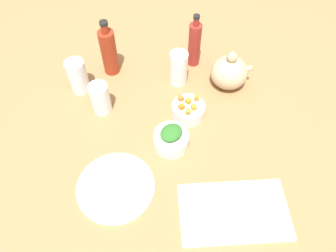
% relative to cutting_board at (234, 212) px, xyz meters
% --- Properties ---
extents(tabletop, '(1.90, 1.90, 0.03)m').
position_rel_cutting_board_xyz_m(tabletop, '(-0.20, 0.30, -0.02)').
color(tabletop, '#966C42').
rests_on(tabletop, ground).
extents(cutting_board, '(0.35, 0.22, 0.01)m').
position_rel_cutting_board_xyz_m(cutting_board, '(0.00, 0.00, 0.00)').
color(cutting_board, white).
rests_on(cutting_board, tabletop).
extents(plate_tofu, '(0.25, 0.25, 0.01)m').
position_rel_cutting_board_xyz_m(plate_tofu, '(-0.37, 0.09, 0.00)').
color(plate_tofu, white).
rests_on(plate_tofu, tabletop).
extents(bowl_greens, '(0.12, 0.12, 0.06)m').
position_rel_cutting_board_xyz_m(bowl_greens, '(-0.19, 0.25, 0.02)').
color(bowl_greens, white).
rests_on(bowl_greens, tabletop).
extents(bowl_carrots, '(0.12, 0.12, 0.05)m').
position_rel_cutting_board_xyz_m(bowl_carrots, '(-0.13, 0.39, 0.02)').
color(bowl_carrots, white).
rests_on(bowl_carrots, tabletop).
extents(teapot, '(0.16, 0.14, 0.17)m').
position_rel_cutting_board_xyz_m(teapot, '(0.04, 0.55, 0.06)').
color(teapot, tan).
rests_on(teapot, tabletop).
extents(bottle_0, '(0.05, 0.05, 0.24)m').
position_rel_cutting_board_xyz_m(bottle_0, '(-0.09, 0.67, 0.10)').
color(bottle_0, maroon).
rests_on(bottle_0, tabletop).
extents(bottle_1, '(0.06, 0.06, 0.24)m').
position_rel_cutting_board_xyz_m(bottle_1, '(-0.43, 0.63, 0.10)').
color(bottle_1, maroon).
rests_on(bottle_1, tabletop).
extents(drinking_glass_0, '(0.07, 0.07, 0.14)m').
position_rel_cutting_board_xyz_m(drinking_glass_0, '(-0.55, 0.52, 0.07)').
color(drinking_glass_0, white).
rests_on(drinking_glass_0, tabletop).
extents(drinking_glass_1, '(0.07, 0.07, 0.14)m').
position_rel_cutting_board_xyz_m(drinking_glass_1, '(-0.16, 0.56, 0.07)').
color(drinking_glass_1, white).
rests_on(drinking_glass_1, tabletop).
extents(drinking_glass_2, '(0.07, 0.07, 0.13)m').
position_rel_cutting_board_xyz_m(drinking_glass_2, '(-0.45, 0.42, 0.06)').
color(drinking_glass_2, white).
rests_on(drinking_glass_2, tabletop).
extents(carrot_cube_0, '(0.02, 0.02, 0.02)m').
position_rel_cutting_board_xyz_m(carrot_cube_0, '(-0.15, 0.38, 0.06)').
color(carrot_cube_0, orange).
rests_on(carrot_cube_0, bowl_carrots).
extents(carrot_cube_1, '(0.02, 0.02, 0.02)m').
position_rel_cutting_board_xyz_m(carrot_cube_1, '(-0.13, 0.40, 0.06)').
color(carrot_cube_1, orange).
rests_on(carrot_cube_1, bowl_carrots).
extents(carrot_cube_2, '(0.02, 0.02, 0.02)m').
position_rel_cutting_board_xyz_m(carrot_cube_2, '(-0.09, 0.42, 0.06)').
color(carrot_cube_2, orange).
rests_on(carrot_cube_2, bowl_carrots).
extents(carrot_cube_3, '(0.02, 0.02, 0.02)m').
position_rel_cutting_board_xyz_m(carrot_cube_3, '(-0.15, 0.42, 0.06)').
color(carrot_cube_3, orange).
rests_on(carrot_cube_3, bowl_carrots).
extents(carrot_cube_4, '(0.02, 0.02, 0.02)m').
position_rel_cutting_board_xyz_m(carrot_cube_4, '(-0.11, 0.37, 0.06)').
color(carrot_cube_4, orange).
rests_on(carrot_cube_4, bowl_carrots).
extents(carrot_cube_5, '(0.02, 0.02, 0.02)m').
position_rel_cutting_board_xyz_m(carrot_cube_5, '(-0.13, 0.35, 0.06)').
color(carrot_cube_5, orange).
rests_on(carrot_cube_5, bowl_carrots).
extents(chopped_greens_mound, '(0.11, 0.11, 0.03)m').
position_rel_cutting_board_xyz_m(chopped_greens_mound, '(-0.19, 0.25, 0.07)').
color(chopped_greens_mound, '#2C6A26').
rests_on(chopped_greens_mound, bowl_greens).
extents(tofu_cube_0, '(0.03, 0.03, 0.02)m').
position_rel_cutting_board_xyz_m(tofu_cube_0, '(-0.41, 0.13, 0.02)').
color(tofu_cube_0, silver).
rests_on(tofu_cube_0, plate_tofu).
extents(tofu_cube_1, '(0.02, 0.02, 0.02)m').
position_rel_cutting_board_xyz_m(tofu_cube_1, '(-0.34, 0.08, 0.02)').
color(tofu_cube_1, silver).
rests_on(tofu_cube_1, plate_tofu).
extents(tofu_cube_2, '(0.03, 0.03, 0.02)m').
position_rel_cutting_board_xyz_m(tofu_cube_2, '(-0.37, 0.05, 0.02)').
color(tofu_cube_2, white).
rests_on(tofu_cube_2, plate_tofu).
extents(tofu_cube_3, '(0.03, 0.03, 0.02)m').
position_rel_cutting_board_xyz_m(tofu_cube_3, '(-0.37, 0.12, 0.02)').
color(tofu_cube_3, white).
rests_on(tofu_cube_3, plate_tofu).
extents(dumpling_0, '(0.07, 0.07, 0.03)m').
position_rel_cutting_board_xyz_m(dumpling_0, '(-0.09, -0.03, 0.02)').
color(dumpling_0, beige).
rests_on(dumpling_0, cutting_board).
extents(dumpling_1, '(0.06, 0.05, 0.02)m').
position_rel_cutting_board_xyz_m(dumpling_1, '(0.04, -0.05, 0.02)').
color(dumpling_1, beige).
rests_on(dumpling_1, cutting_board).
extents(dumpling_2, '(0.06, 0.06, 0.03)m').
position_rel_cutting_board_xyz_m(dumpling_2, '(-0.03, -0.02, 0.02)').
color(dumpling_2, beige).
rests_on(dumpling_2, cutting_board).
extents(dumpling_3, '(0.05, 0.05, 0.02)m').
position_rel_cutting_board_xyz_m(dumpling_3, '(-0.01, 0.05, 0.02)').
color(dumpling_3, beige).
rests_on(dumpling_3, cutting_board).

